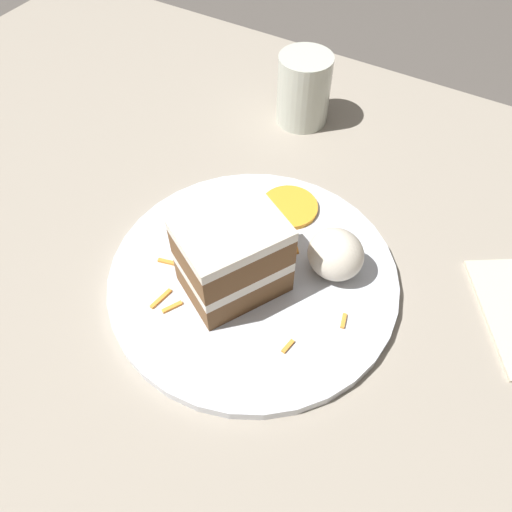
% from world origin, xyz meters
% --- Properties ---
extents(ground_plane, '(6.00, 6.00, 0.00)m').
position_xyz_m(ground_plane, '(0.00, 0.00, 0.00)').
color(ground_plane, '#4C4742').
rests_on(ground_plane, ground).
extents(dining_table, '(1.33, 0.92, 0.04)m').
position_xyz_m(dining_table, '(0.00, 0.00, 0.02)').
color(dining_table, gray).
rests_on(dining_table, ground).
extents(plate, '(0.30, 0.30, 0.01)m').
position_xyz_m(plate, '(-0.00, -0.01, 0.04)').
color(plate, silver).
rests_on(plate, dining_table).
extents(cake_slice, '(0.11, 0.12, 0.09)m').
position_xyz_m(cake_slice, '(0.01, 0.01, 0.09)').
color(cake_slice, brown).
rests_on(cake_slice, plate).
extents(cream_dollop, '(0.06, 0.05, 0.05)m').
position_xyz_m(cream_dollop, '(-0.07, -0.06, 0.08)').
color(cream_dollop, silver).
rests_on(cream_dollop, plate).
extents(orange_garnish, '(0.07, 0.07, 0.01)m').
position_xyz_m(orange_garnish, '(0.01, -0.11, 0.05)').
color(orange_garnish, orange).
rests_on(orange_garnish, plate).
extents(carrot_shreds_scatter, '(0.20, 0.18, 0.00)m').
position_xyz_m(carrot_shreds_scatter, '(0.02, -0.00, 0.05)').
color(carrot_shreds_scatter, orange).
rests_on(carrot_shreds_scatter, plate).
extents(drinking_glass, '(0.07, 0.07, 0.09)m').
position_xyz_m(drinking_glass, '(0.08, -0.28, 0.08)').
color(drinking_glass, beige).
rests_on(drinking_glass, dining_table).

